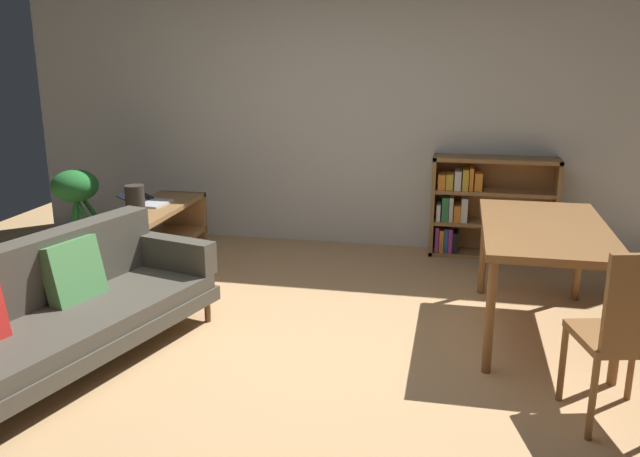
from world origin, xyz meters
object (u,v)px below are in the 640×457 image
object	(u,v)px
fabric_couch	(55,308)
media_console	(156,240)
open_laptop	(148,201)
dining_table	(544,236)
desk_speaker	(135,201)
dining_chair_near	(628,330)
bookshelf	(484,207)
potted_floor_plant	(76,199)

from	to	relation	value
fabric_couch	media_console	bearing A→B (deg)	96.06
open_laptop	dining_table	world-z (taller)	dining_table
media_console	open_laptop	distance (m)	0.35
open_laptop	desk_speaker	xyz separation A→B (m)	(0.10, -0.42, 0.10)
dining_chair_near	bookshelf	size ratio (longest dim) A/B	0.86
fabric_couch	dining_table	size ratio (longest dim) A/B	1.48
dining_chair_near	media_console	bearing A→B (deg)	151.98
dining_table	dining_chair_near	world-z (taller)	dining_chair_near
media_console	fabric_couch	bearing A→B (deg)	-83.94
fabric_couch	desk_speaker	xyz separation A→B (m)	(-0.19, 1.46, 0.33)
open_laptop	desk_speaker	distance (m)	0.44
open_laptop	potted_floor_plant	world-z (taller)	potted_floor_plant
fabric_couch	bookshelf	size ratio (longest dim) A/B	1.92
fabric_couch	media_console	xyz separation A→B (m)	(-0.19, 1.79, -0.10)
open_laptop	dining_table	distance (m)	3.31
open_laptop	potted_floor_plant	xyz separation A→B (m)	(-0.80, 0.16, -0.06)
potted_floor_plant	media_console	bearing A→B (deg)	-15.55
desk_speaker	dining_chair_near	distance (m)	3.72
dining_table	fabric_couch	bearing A→B (deg)	-158.95
media_console	potted_floor_plant	world-z (taller)	potted_floor_plant
potted_floor_plant	dining_table	size ratio (longest dim) A/B	0.56
dining_chair_near	bookshelf	bearing A→B (deg)	102.09
fabric_couch	dining_chair_near	bearing A→B (deg)	-0.50
dining_table	dining_chair_near	bearing A→B (deg)	-76.22
bookshelf	fabric_couch	bearing A→B (deg)	-132.30
fabric_couch	dining_table	world-z (taller)	fabric_couch
media_console	potted_floor_plant	distance (m)	0.97
dining_table	dining_chair_near	xyz separation A→B (m)	(0.28, -1.16, -0.14)
dining_chair_near	bookshelf	distance (m)	2.95
potted_floor_plant	bookshelf	size ratio (longest dim) A/B	0.73
dining_chair_near	bookshelf	xyz separation A→B (m)	(-0.62, 2.89, -0.07)
dining_table	potted_floor_plant	bearing A→B (deg)	167.31
media_console	bookshelf	distance (m)	3.00
open_laptop	potted_floor_plant	bearing A→B (deg)	168.83
dining_table	bookshelf	bearing A→B (deg)	100.95
fabric_couch	bookshelf	world-z (taller)	bookshelf
dining_chair_near	dining_table	bearing A→B (deg)	103.78
open_laptop	dining_chair_near	bearing A→B (deg)	-28.53
fabric_couch	open_laptop	bearing A→B (deg)	98.67
fabric_couch	dining_chair_near	distance (m)	3.22
fabric_couch	desk_speaker	world-z (taller)	desk_speaker
media_console	open_laptop	xyz separation A→B (m)	(-0.10, 0.09, 0.32)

